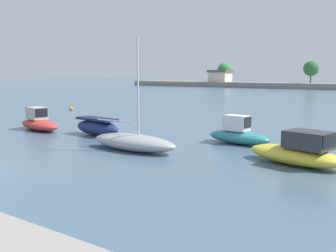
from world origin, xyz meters
name	(u,v)px	position (x,y,z in m)	size (l,w,h in m)	color
moored_boat_1	(39,123)	(-7.78, 9.70, 0.55)	(4.93, 2.61, 1.66)	#C63833
moored_boat_2	(97,127)	(-2.45, 10.32, 0.57)	(4.12, 1.74, 1.19)	navy
moored_boat_3	(133,142)	(2.80, 7.78, 0.46)	(5.40, 1.84, 6.06)	#9E9EA3
moored_boat_4	(238,134)	(6.64, 12.87, 0.57)	(4.08, 1.86, 1.69)	teal
moored_boat_5	(298,152)	(11.11, 9.53, 0.60)	(5.01, 2.93, 1.61)	yellow
mooring_buoy_1	(71,109)	(-17.10, 20.98, 0.22)	(0.43, 0.43, 0.43)	orange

